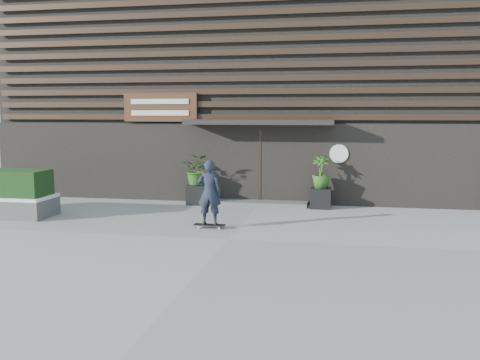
# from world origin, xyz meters

# --- Properties ---
(ground) EXTENTS (80.00, 80.00, 0.00)m
(ground) POSITION_xyz_m (0.00, 0.00, 0.00)
(ground) COLOR #9B9893
(ground) RESTS_ON ground
(entrance_step) EXTENTS (3.00, 0.80, 0.12)m
(entrance_step) POSITION_xyz_m (0.00, 4.60, 0.06)
(entrance_step) COLOR #535351
(entrance_step) RESTS_ON ground
(planter_pot_left) EXTENTS (0.60, 0.60, 0.60)m
(planter_pot_left) POSITION_xyz_m (-1.90, 4.40, 0.30)
(planter_pot_left) COLOR black
(planter_pot_left) RESTS_ON ground
(bamboo_left) EXTENTS (0.86, 0.75, 0.96)m
(bamboo_left) POSITION_xyz_m (-1.90, 4.40, 1.08)
(bamboo_left) COLOR #2D591E
(bamboo_left) RESTS_ON planter_pot_left
(planter_pot_right) EXTENTS (0.60, 0.60, 0.60)m
(planter_pot_right) POSITION_xyz_m (1.90, 4.40, 0.30)
(planter_pot_right) COLOR black
(planter_pot_right) RESTS_ON ground
(bamboo_right) EXTENTS (0.54, 0.54, 0.96)m
(bamboo_right) POSITION_xyz_m (1.90, 4.40, 1.08)
(bamboo_right) COLOR #2D591E
(bamboo_right) RESTS_ON planter_pot_right
(building) EXTENTS (18.00, 11.00, 8.00)m
(building) POSITION_xyz_m (-0.00, 9.96, 3.99)
(building) COLOR black
(building) RESTS_ON ground
(skateboarder) EXTENTS (0.78, 0.41, 1.69)m
(skateboarder) POSITION_xyz_m (-0.69, 1.06, 0.89)
(skateboarder) COLOR black
(skateboarder) RESTS_ON ground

